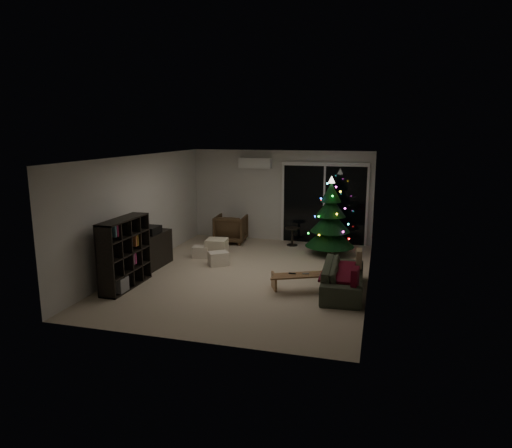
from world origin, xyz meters
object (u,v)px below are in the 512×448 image
Objects in this scene: media_cabinet at (150,251)px; armchair at (231,229)px; christmas_tree at (330,216)px; sofa at (343,278)px; bookshelf at (117,253)px; coffee_table at (300,283)px.

media_cabinet is 2.88m from armchair.
media_cabinet reaches higher than armchair.
armchair is 2.88m from christmas_tree.
christmas_tree is at bearing 164.04° from armchair.
armchair is at bearing 44.16° from sofa.
christmas_tree reaches higher than bookshelf.
christmas_tree reaches higher than media_cabinet.
bookshelf is 1.35m from media_cabinet.
media_cabinet is 1.49× the size of armchair.
christmas_tree is at bearing 44.56° from bookshelf.
media_cabinet is 4.36m from christmas_tree.
bookshelf is 0.73× the size of sofa.
media_cabinet is at bearing 81.85° from sofa.
coffee_table is at bearing 102.91° from sofa.
sofa is at bearing -4.85° from media_cabinet.
coffee_table is (2.51, -3.38, -0.21)m from armchair.
bookshelf is at bearing -88.80° from media_cabinet.
sofa is 0.83m from coffee_table.
bookshelf reaches higher than armchair.
bookshelf is 0.71× the size of christmas_tree.
coffee_table is (-0.79, -0.21, -0.10)m from sofa.
christmas_tree reaches higher than coffee_table.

